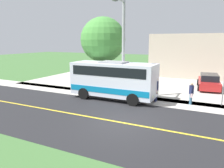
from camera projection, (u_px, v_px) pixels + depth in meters
ground_plane at (121, 123)px, 12.16m from camera, size 120.00×120.00×0.00m
road_surface at (121, 123)px, 12.16m from camera, size 8.00×100.00×0.01m
sidewalk at (148, 100)px, 16.74m from camera, size 2.40×100.00×0.01m
parking_lot_surface at (197, 86)px, 21.80m from camera, size 14.00×36.00×0.01m
road_centre_line at (121, 122)px, 12.16m from camera, size 0.16×100.00×0.00m
shuttle_bus_front at (114, 78)px, 16.89m from camera, size 2.57×6.79×2.99m
pedestrian_with_bags at (191, 93)px, 15.55m from camera, size 0.72×0.34×1.60m
pedestrian_waiting at (156, 89)px, 16.26m from camera, size 0.72×0.34×1.82m
street_light_pole at (123, 46)px, 16.49m from camera, size 1.97×0.24×7.58m
parked_car_near at (209, 82)px, 20.60m from camera, size 4.55×2.33×1.45m
tree_curbside at (103, 40)px, 19.95m from camera, size 4.19×4.19×6.75m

